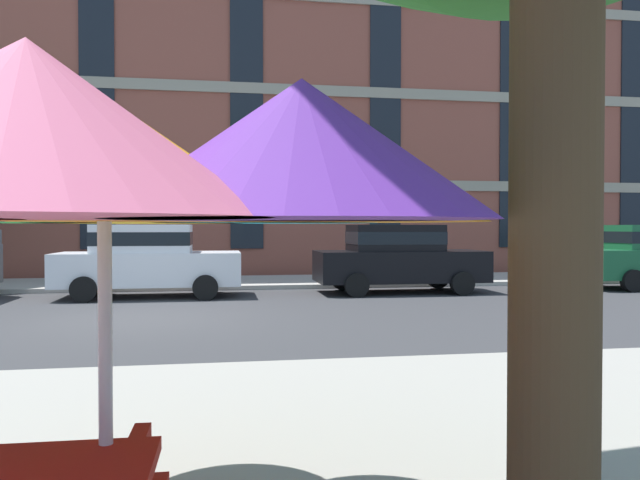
# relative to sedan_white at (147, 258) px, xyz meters

# --- Properties ---
(ground_plane) EXTENTS (120.00, 120.00, 0.00)m
(ground_plane) POSITION_rel_sedan_white_xyz_m (0.26, -3.70, -0.95)
(ground_plane) COLOR #38383A
(sidewalk_far) EXTENTS (56.00, 3.60, 0.12)m
(sidewalk_far) POSITION_rel_sedan_white_xyz_m (0.26, 3.10, -0.89)
(sidewalk_far) COLOR #B2ADA3
(sidewalk_far) RESTS_ON ground
(apartment_building) EXTENTS (38.50, 12.08, 16.00)m
(apartment_building) POSITION_rel_sedan_white_xyz_m (0.26, 11.29, 7.05)
(apartment_building) COLOR #934C3D
(apartment_building) RESTS_ON ground
(sedan_white) EXTENTS (4.40, 1.98, 1.78)m
(sedan_white) POSITION_rel_sedan_white_xyz_m (0.00, 0.00, 0.00)
(sedan_white) COLOR silver
(sedan_white) RESTS_ON ground
(sedan_black) EXTENTS (4.40, 1.98, 1.78)m
(sedan_black) POSITION_rel_sedan_white_xyz_m (6.37, 0.00, 0.00)
(sedan_black) COLOR black
(sedan_black) RESTS_ON ground
(patio_umbrella) EXTENTS (3.42, 3.42, 2.28)m
(patio_umbrella) POSITION_rel_sedan_white_xyz_m (1.26, -12.70, 1.02)
(patio_umbrella) COLOR silver
(patio_umbrella) RESTS_ON ground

